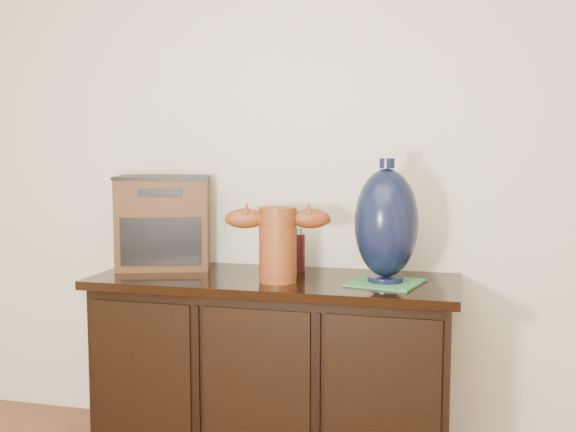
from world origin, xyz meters
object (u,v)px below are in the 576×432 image
(sideboard, at_px, (274,366))
(lamp_base, at_px, (386,223))
(spray_can, at_px, (298,249))
(tv_radio, at_px, (164,221))
(terracotta_vessel, at_px, (278,240))

(sideboard, height_order, lamp_base, lamp_base)
(spray_can, bearing_deg, tv_radio, -175.64)
(sideboard, xyz_separation_m, lamp_base, (0.45, -0.02, 0.60))
(lamp_base, distance_m, spray_can, 0.46)
(terracotta_vessel, bearing_deg, sideboard, 100.12)
(tv_radio, distance_m, lamp_base, 0.99)
(sideboard, xyz_separation_m, spray_can, (0.06, 0.17, 0.46))
(spray_can, bearing_deg, sideboard, -109.06)
(tv_radio, bearing_deg, lamp_base, -26.76)
(sideboard, relative_size, tv_radio, 3.06)
(tv_radio, height_order, lamp_base, lamp_base)
(terracotta_vessel, bearing_deg, lamp_base, -5.06)
(terracotta_vessel, distance_m, spray_can, 0.26)
(lamp_base, bearing_deg, spray_can, 154.49)
(terracotta_vessel, relative_size, tv_radio, 0.86)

